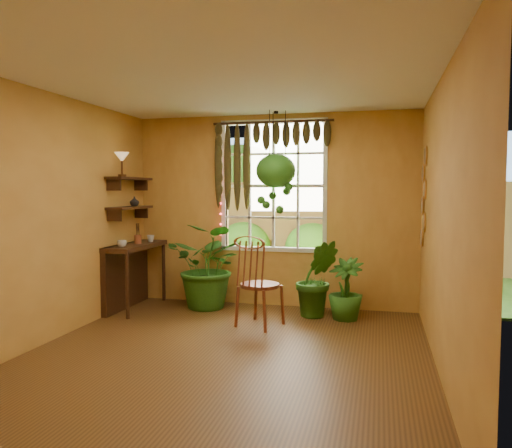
{
  "coord_description": "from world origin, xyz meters",
  "views": [
    {
      "loc": [
        1.46,
        -4.64,
        1.65
      ],
      "look_at": [
        0.02,
        1.15,
        1.24
      ],
      "focal_mm": 35.0,
      "sensor_mm": 36.0,
      "label": 1
    }
  ],
  "objects_px": {
    "hanging_basket": "(276,174)",
    "windsor_chair": "(258,296)",
    "counter_ledge": "(129,269)",
    "potted_plant_mid": "(317,278)",
    "potted_plant_left": "(210,266)"
  },
  "relations": [
    {
      "from": "potted_plant_left",
      "to": "potted_plant_mid",
      "type": "relative_size",
      "value": 1.19
    },
    {
      "from": "hanging_basket",
      "to": "counter_ledge",
      "type": "bearing_deg",
      "value": -169.43
    },
    {
      "from": "windsor_chair",
      "to": "potted_plant_mid",
      "type": "height_order",
      "value": "windsor_chair"
    },
    {
      "from": "hanging_basket",
      "to": "potted_plant_left",
      "type": "bearing_deg",
      "value": -172.08
    },
    {
      "from": "potted_plant_left",
      "to": "potted_plant_mid",
      "type": "height_order",
      "value": "potted_plant_left"
    },
    {
      "from": "potted_plant_left",
      "to": "hanging_basket",
      "type": "xyz_separation_m",
      "value": [
        0.91,
        0.13,
        1.27
      ]
    },
    {
      "from": "potted_plant_mid",
      "to": "hanging_basket",
      "type": "height_order",
      "value": "hanging_basket"
    },
    {
      "from": "hanging_basket",
      "to": "windsor_chair",
      "type": "bearing_deg",
      "value": -92.33
    },
    {
      "from": "potted_plant_mid",
      "to": "potted_plant_left",
      "type": "bearing_deg",
      "value": 176.06
    },
    {
      "from": "counter_ledge",
      "to": "potted_plant_left",
      "type": "bearing_deg",
      "value": 12.72
    },
    {
      "from": "counter_ledge",
      "to": "potted_plant_mid",
      "type": "relative_size",
      "value": 1.2
    },
    {
      "from": "potted_plant_mid",
      "to": "counter_ledge",
      "type": "bearing_deg",
      "value": -176.81
    },
    {
      "from": "windsor_chair",
      "to": "hanging_basket",
      "type": "relative_size",
      "value": 0.91
    },
    {
      "from": "windsor_chair",
      "to": "hanging_basket",
      "type": "bearing_deg",
      "value": 108.15
    },
    {
      "from": "counter_ledge",
      "to": "potted_plant_mid",
      "type": "bearing_deg",
      "value": 3.19
    }
  ]
}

